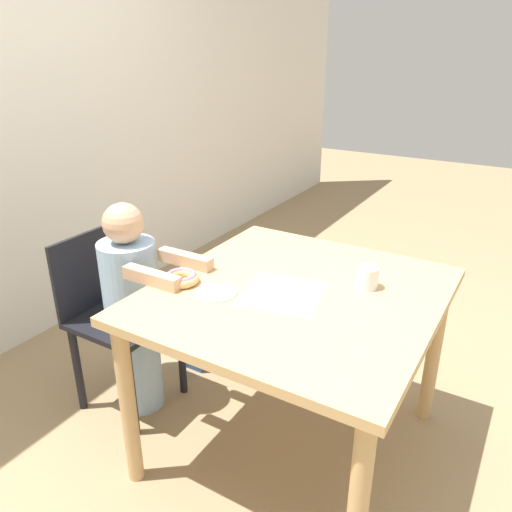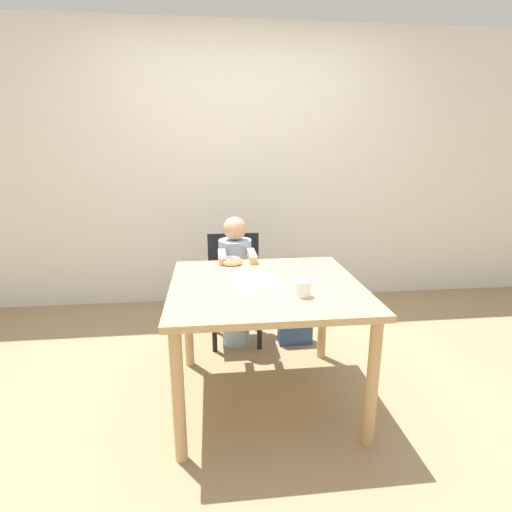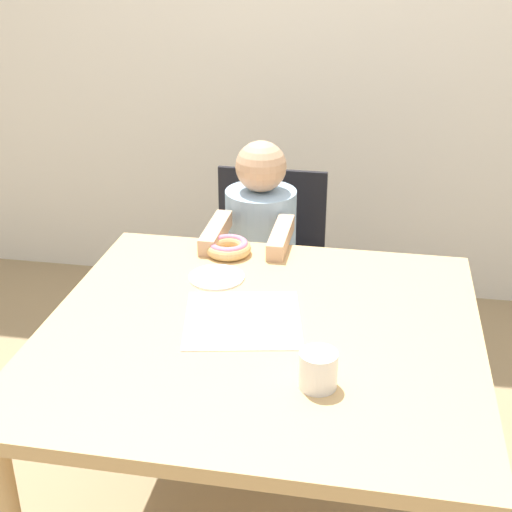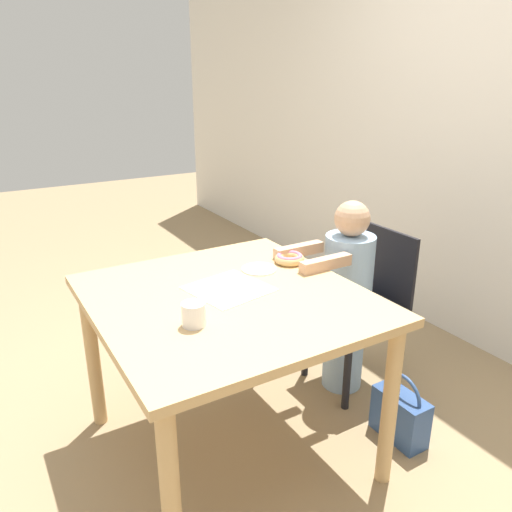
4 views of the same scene
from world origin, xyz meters
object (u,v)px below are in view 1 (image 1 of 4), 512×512
Objects in this scene: child_figure at (134,311)px; chair at (117,315)px; donut at (181,278)px; cup at (367,277)px; handbag at (206,339)px.

chair is at bearing 90.00° from child_figure.
donut is (-0.04, -0.42, 0.31)m from chair.
cup is at bearing -61.98° from donut.
chair is at bearing 161.23° from handbag.
handbag is at bearing -18.77° from chair.
cup is (0.33, -0.61, 0.02)m from donut.
chair reaches higher than donut.
handbag is (0.45, -0.15, -0.32)m from chair.
child_figure is at bearing 107.13° from cup.
donut reaches higher than handbag.
donut is (-0.04, -0.31, 0.25)m from child_figure.
donut is 0.84m from handbag.
child_figure is 1.01m from cup.
child_figure is at bearing 174.72° from handbag.
cup is (-0.16, -0.89, 0.65)m from handbag.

